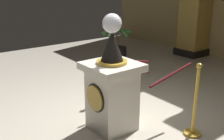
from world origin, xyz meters
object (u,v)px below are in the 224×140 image
at_px(stanchion_near, 195,111).
at_px(pedestal_clock, 112,87).
at_px(potted_palm_left, 117,51).
at_px(stanchion_far, 115,77).

bearing_deg(stanchion_near, pedestal_clock, -136.13).
bearing_deg(potted_palm_left, stanchion_near, -22.01).
distance_m(pedestal_clock, potted_palm_left, 3.53).
relative_size(pedestal_clock, stanchion_near, 1.58).
bearing_deg(stanchion_far, potted_palm_left, 140.42).
relative_size(pedestal_clock, potted_palm_left, 1.60).
relative_size(stanchion_near, stanchion_far, 1.02).
distance_m(pedestal_clock, stanchion_near, 1.21).
xyz_separation_m(stanchion_near, potted_palm_left, (-3.55, 1.44, -0.07)).
height_order(stanchion_near, potted_palm_left, stanchion_near).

